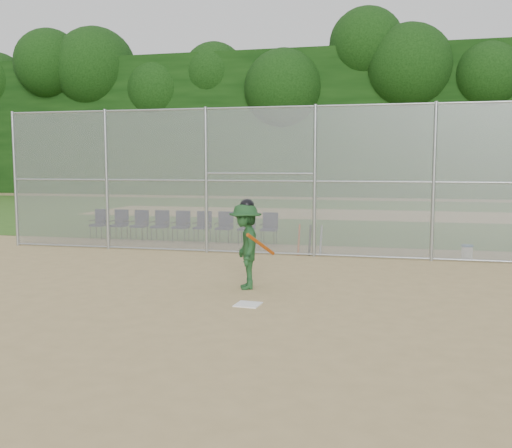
% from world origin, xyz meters
% --- Properties ---
extents(ground, '(100.00, 100.00, 0.00)m').
position_xyz_m(ground, '(0.00, 0.00, 0.00)').
color(ground, tan).
rests_on(ground, ground).
extents(grass_strip, '(100.00, 100.00, 0.00)m').
position_xyz_m(grass_strip, '(0.00, 18.00, 0.01)').
color(grass_strip, '#325E1C').
rests_on(grass_strip, ground).
extents(dirt_patch_far, '(24.00, 24.00, 0.00)m').
position_xyz_m(dirt_patch_far, '(0.00, 18.00, 0.01)').
color(dirt_patch_far, tan).
rests_on(dirt_patch_far, ground).
extents(backstop_fence, '(16.09, 0.09, 4.00)m').
position_xyz_m(backstop_fence, '(0.00, 5.00, 2.07)').
color(backstop_fence, gray).
rests_on(backstop_fence, ground).
extents(treeline, '(81.00, 60.00, 11.00)m').
position_xyz_m(treeline, '(0.00, 20.00, 5.50)').
color(treeline, black).
rests_on(treeline, ground).
extents(home_plate, '(0.46, 0.46, 0.02)m').
position_xyz_m(home_plate, '(0.57, -0.52, 0.01)').
color(home_plate, white).
rests_on(home_plate, ground).
extents(batter_at_plate, '(1.10, 1.37, 1.78)m').
position_xyz_m(batter_at_plate, '(0.20, 0.76, 0.86)').
color(batter_at_plate, '#1B4520').
rests_on(batter_at_plate, ground).
extents(water_cooler, '(0.30, 0.30, 0.38)m').
position_xyz_m(water_cooler, '(4.91, 5.40, 0.19)').
color(water_cooler, white).
rests_on(water_cooler, ground).
extents(spare_bats, '(0.66, 0.38, 0.82)m').
position_xyz_m(spare_bats, '(0.86, 5.19, 0.41)').
color(spare_bats, '#D84C14').
rests_on(spare_bats, ground).
extents(chair_0, '(0.54, 0.52, 0.96)m').
position_xyz_m(chair_0, '(-6.40, 7.01, 0.48)').
color(chair_0, '#0F1238').
rests_on(chair_0, ground).
extents(chair_1, '(0.54, 0.52, 0.96)m').
position_xyz_m(chair_1, '(-5.68, 7.01, 0.48)').
color(chair_1, '#0F1238').
rests_on(chair_1, ground).
extents(chair_2, '(0.54, 0.52, 0.96)m').
position_xyz_m(chair_2, '(-4.96, 7.01, 0.48)').
color(chair_2, '#0F1238').
rests_on(chair_2, ground).
extents(chair_3, '(0.54, 0.52, 0.96)m').
position_xyz_m(chair_3, '(-4.24, 7.01, 0.48)').
color(chair_3, '#0F1238').
rests_on(chair_3, ground).
extents(chair_4, '(0.54, 0.52, 0.96)m').
position_xyz_m(chair_4, '(-3.53, 7.01, 0.48)').
color(chair_4, '#0F1238').
rests_on(chair_4, ground).
extents(chair_5, '(0.54, 0.52, 0.96)m').
position_xyz_m(chair_5, '(-2.81, 7.01, 0.48)').
color(chair_5, '#0F1238').
rests_on(chair_5, ground).
extents(chair_6, '(0.54, 0.52, 0.96)m').
position_xyz_m(chair_6, '(-2.09, 7.01, 0.48)').
color(chair_6, '#0F1238').
rests_on(chair_6, ground).
extents(chair_7, '(0.54, 0.52, 0.96)m').
position_xyz_m(chair_7, '(-1.37, 7.01, 0.48)').
color(chair_7, '#0F1238').
rests_on(chair_7, ground).
extents(chair_8, '(0.54, 0.52, 0.96)m').
position_xyz_m(chair_8, '(-0.66, 7.01, 0.48)').
color(chair_8, '#0F1238').
rests_on(chair_8, ground).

